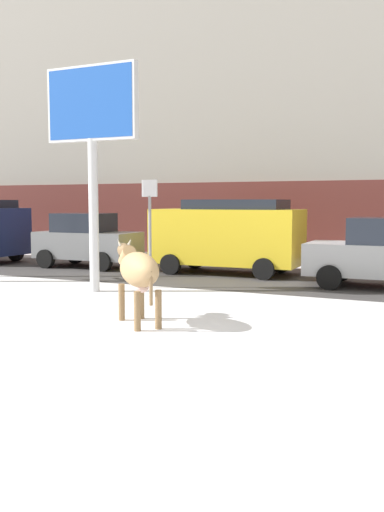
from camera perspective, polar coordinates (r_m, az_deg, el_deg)
ground_plane at (r=9.48m, az=-7.24°, el=-8.32°), size 120.00×120.00×0.00m
road_strip at (r=16.91m, az=7.70°, el=-2.22°), size 60.00×5.60×0.01m
building_facade at (r=24.31m, az=13.23°, el=15.36°), size 44.00×6.10×13.00m
cow_tan at (r=10.47m, az=-5.46°, el=-1.47°), size 1.68×1.58×1.54m
billboard at (r=14.51m, az=-10.03°, el=13.55°), size 2.52×0.24×5.56m
car_grey_hatchback at (r=19.87m, az=-10.50°, el=1.55°), size 3.52×1.96×1.86m
car_yellow_van at (r=17.76m, az=3.60°, el=2.20°), size 4.62×2.17×2.32m
pedestrian_near_billboard at (r=20.60m, az=2.65°, el=1.64°), size 0.36×0.24×1.73m
street_sign at (r=14.80m, az=-4.25°, el=3.20°), size 0.44×0.08×2.82m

